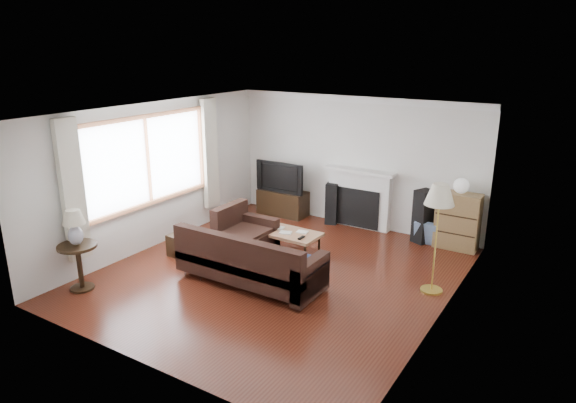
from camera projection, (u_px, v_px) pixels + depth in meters
The scene contains 17 objects.
room at pixel (277, 197), 7.60m from camera, with size 5.10×5.60×2.54m.
window at pixel (148, 160), 8.59m from camera, with size 0.12×2.74×1.54m, color brown.
curtain_near at pixel (72, 191), 7.37m from camera, with size 0.10×0.35×2.10m, color beige.
curtain_far at pixel (210, 154), 9.84m from camera, with size 0.10×0.35×2.10m, color beige.
fireplace at pixel (359, 198), 9.86m from camera, with size 1.40×0.26×1.15m, color white.
tv_stand at pixel (283, 203), 10.66m from camera, with size 1.03×0.46×0.51m, color black.
television at pixel (283, 176), 10.50m from camera, with size 1.09×0.14×0.62m, color black.
speaker_left at pixel (332, 203), 10.11m from camera, with size 0.23×0.27×0.82m, color black.
speaker_right at pixel (423, 216), 9.13m from camera, with size 0.27×0.32×0.96m, color black.
bookshelf at pixel (458, 221), 8.83m from camera, with size 0.73×0.34×1.00m, color olive.
globe_lamp at pixel (461, 186), 8.65m from camera, with size 0.26×0.26×0.26m, color white.
sectional_sofa at pixel (250, 259), 7.57m from camera, with size 2.40×1.76×0.78m, color black.
coffee_table at pixel (288, 243), 8.62m from camera, with size 1.08×0.59×0.42m, color #9D6C4B.
footstool at pixel (185, 245), 8.62m from camera, with size 0.44×0.44×0.37m, color black.
floor_lamp at pixel (436, 239), 7.18m from camera, with size 0.41×0.41×1.61m, color gold.
side_table at pixel (80, 267), 7.39m from camera, with size 0.55×0.55×0.69m, color black.
table_lamp at pixel (75, 228), 7.21m from camera, with size 0.32×0.32×0.52m, color silver.
Camera 1 is at (3.99, -6.09, 3.43)m, focal length 32.00 mm.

